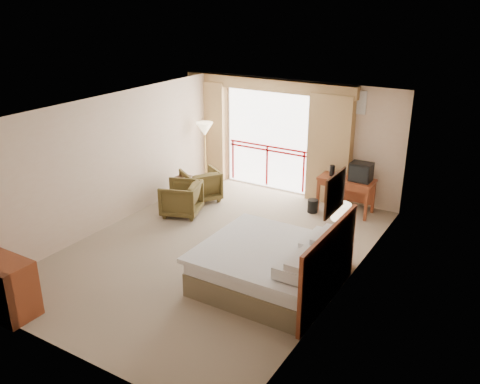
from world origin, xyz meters
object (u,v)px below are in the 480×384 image
Objects in this scene: bed at (272,266)px; wastebasket at (313,206)px; nightstand at (337,252)px; desk at (347,185)px; armchair_near at (182,214)px; side_table at (184,186)px; table_lamp at (341,212)px; armchair_far at (201,200)px; floor_lamp at (205,132)px; tv at (361,172)px.

wastebasket is at bearing 101.78° from bed.
bed is 1.38m from nightstand.
desk is 1.48× the size of armchair_near.
table_lamp is at bearing -13.11° from side_table.
armchair_far is 1.69m from floor_lamp.
side_table reaches higher than armchair_far.
table_lamp is 0.75× the size of armchair_near.
table_lamp reaches higher than desk.
floor_lamp is at bearing 137.43° from bed.
armchair_near is (-3.30, -1.99, -0.98)m from tv.
table_lamp reaches higher than armchair_near.
tv is at bearing 86.29° from bed.
side_table reaches higher than armchair_near.
table_lamp is at bearing -25.91° from floor_lamp.
side_table is (-0.40, 0.64, 0.38)m from armchair_near.
desk reaches higher than armchair_near.
armchair_far is 0.92m from armchair_near.
floor_lamp reaches higher than armchair_far.
wastebasket is at bearing -159.32° from tv.
nightstand is 4.94m from floor_lamp.
tv is 0.28× the size of floor_lamp.
desk is at bearing 106.98° from table_lamp.
tv reaches higher than armchair_far.
bed is at bearing -32.66° from side_table.
bed is 1.56m from table_lamp.
floor_lamp is (-4.30, 2.14, 1.12)m from nightstand.
floor_lamp is at bearing 176.63° from wastebasket.
tv is 0.56× the size of armchair_near.
desk is 2.14× the size of side_table.
wastebasket is (-0.66, 3.18, -0.23)m from bed.
armchair_far is at bearing 45.25° from side_table.
armchair_near is (-3.72, 0.32, -1.01)m from table_lamp.
side_table is (-3.47, 2.22, 0.01)m from bed.
nightstand is 4.24m from side_table.
bed is 4.07m from armchair_far.
floor_lamp is (-3.88, -0.22, 0.41)m from tv.
table_lamp is 4.17m from armchair_far.
desk reaches higher than nightstand.
bed is 2.62× the size of armchair_far.
tv is 1.28m from wastebasket.
armchair_far is (-3.12, -1.13, -0.61)m from desk.
side_table is 1.53m from floor_lamp.
wastebasket is (-1.32, 1.96, -0.12)m from nightstand.
armchair_near is at bearing -140.82° from desk.
bed is at bearing 43.27° from armchair_near.
side_table is at bearing 162.52° from nightstand.
tv reaches higher than side_table.
bed reaches higher than nightstand.
armchair_far is (-3.85, 1.28, -0.27)m from nightstand.
nightstand reaches higher than armchair_near.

